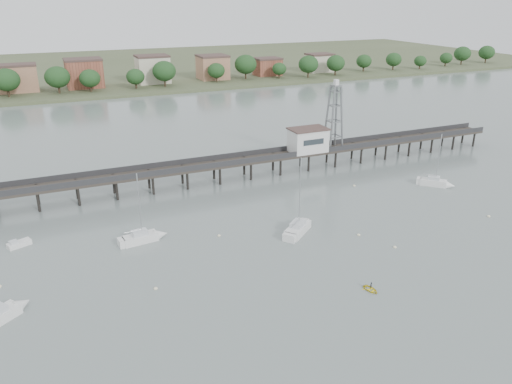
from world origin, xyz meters
TOP-DOWN VIEW (x-y plane):
  - ground_plane at (0.00, 0.00)m, footprint 500.00×500.00m
  - pier at (0.00, 60.00)m, footprint 150.00×5.00m
  - pier_building at (25.00, 60.00)m, footprint 8.40×5.40m
  - lattice_tower at (31.50, 60.00)m, footprint 3.20×3.20m
  - sailboat_b at (-15.89, 38.92)m, footprint 7.47×3.00m
  - sailboat_e at (44.19, 39.25)m, footprint 6.16×6.37m
  - sailboat_c at (8.57, 32.53)m, footprint 7.90×7.09m
  - sailboat_a at (-36.09, 25.42)m, footprint 7.21×6.26m
  - white_tender at (-34.71, 44.92)m, footprint 3.77×2.65m
  - yellow_dinghy at (8.35, 12.55)m, footprint 1.73×0.76m
  - dinghy_occupant at (8.35, 12.55)m, footprint 0.74×1.05m
  - mooring_buoys at (6.54, 30.18)m, footprint 79.28×25.68m
  - far_shore at (0.36, 239.58)m, footprint 500.00×170.00m

SIDE VIEW (x-z plane):
  - ground_plane at x=0.00m, z-range 0.00..0.00m
  - yellow_dinghy at x=8.35m, z-range -1.17..1.17m
  - dinghy_occupant at x=8.35m, z-range -0.12..0.12m
  - mooring_buoys at x=6.54m, z-range -0.12..0.28m
  - white_tender at x=-34.71m, z-range -0.26..1.09m
  - sailboat_c at x=8.57m, z-range -6.17..7.45m
  - sailboat_a at x=-36.09m, z-range -5.53..6.83m
  - sailboat_b at x=-15.89m, z-range -5.41..6.70m
  - sailboat_e at x=44.19m, z-range -5.09..6.39m
  - far_shore at x=0.36m, z-range -4.25..6.15m
  - pier at x=0.00m, z-range 1.04..6.54m
  - pier_building at x=25.00m, z-range 4.02..9.32m
  - lattice_tower at x=31.50m, z-range 3.35..18.85m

